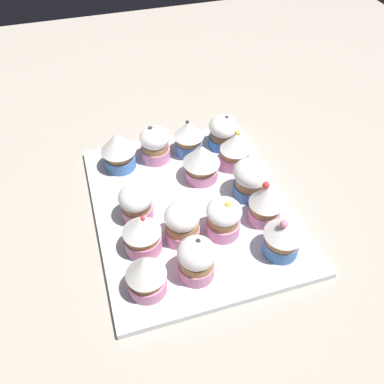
{
  "coord_description": "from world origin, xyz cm",
  "views": [
    {
      "loc": [
        14.05,
        45.76,
        52.94
      ],
      "look_at": [
        0.0,
        0.0,
        4.2
      ],
      "focal_mm": 37.7,
      "sensor_mm": 36.0,
      "label": 1
    }
  ],
  "objects_px": {
    "baking_tray": "(192,206)",
    "cupcake_1": "(189,137)",
    "cupcake_7": "(137,203)",
    "cupcake_6": "(251,178)",
    "cupcake_0": "(223,132)",
    "cupcake_12": "(283,236)",
    "cupcake_3": "(118,150)",
    "cupcake_14": "(146,274)",
    "cupcake_2": "(155,144)",
    "cupcake_11": "(142,234)",
    "cupcake_9": "(224,218)",
    "cupcake_10": "(182,223)",
    "cupcake_8": "(266,202)",
    "cupcake_4": "(235,150)",
    "cupcake_13": "(197,259)",
    "cupcake_5": "(202,161)"
  },
  "relations": [
    {
      "from": "cupcake_8",
      "to": "cupcake_4",
      "type": "bearing_deg",
      "value": -90.67
    },
    {
      "from": "cupcake_8",
      "to": "cupcake_13",
      "type": "height_order",
      "value": "cupcake_8"
    },
    {
      "from": "cupcake_0",
      "to": "cupcake_7",
      "type": "height_order",
      "value": "cupcake_0"
    },
    {
      "from": "cupcake_3",
      "to": "cupcake_6",
      "type": "distance_m",
      "value": 0.25
    },
    {
      "from": "cupcake_2",
      "to": "cupcake_8",
      "type": "distance_m",
      "value": 0.25
    },
    {
      "from": "cupcake_8",
      "to": "cupcake_14",
      "type": "relative_size",
      "value": 1.07
    },
    {
      "from": "cupcake_12",
      "to": "cupcake_6",
      "type": "bearing_deg",
      "value": -91.64
    },
    {
      "from": "baking_tray",
      "to": "cupcake_1",
      "type": "relative_size",
      "value": 5.44
    },
    {
      "from": "cupcake_2",
      "to": "baking_tray",
      "type": "bearing_deg",
      "value": 102.68
    },
    {
      "from": "cupcake_0",
      "to": "cupcake_8",
      "type": "height_order",
      "value": "cupcake_8"
    },
    {
      "from": "cupcake_10",
      "to": "cupcake_9",
      "type": "bearing_deg",
      "value": 173.21
    },
    {
      "from": "cupcake_0",
      "to": "cupcake_12",
      "type": "distance_m",
      "value": 0.27
    },
    {
      "from": "cupcake_11",
      "to": "cupcake_1",
      "type": "bearing_deg",
      "value": -123.74
    },
    {
      "from": "cupcake_2",
      "to": "cupcake_8",
      "type": "xyz_separation_m",
      "value": [
        -0.14,
        0.21,
        0.0
      ]
    },
    {
      "from": "cupcake_3",
      "to": "cupcake_11",
      "type": "relative_size",
      "value": 1.09
    },
    {
      "from": "cupcake_2",
      "to": "cupcake_4",
      "type": "distance_m",
      "value": 0.15
    },
    {
      "from": "cupcake_11",
      "to": "cupcake_13",
      "type": "bearing_deg",
      "value": 132.81
    },
    {
      "from": "cupcake_0",
      "to": "cupcake_1",
      "type": "height_order",
      "value": "cupcake_1"
    },
    {
      "from": "cupcake_4",
      "to": "cupcake_14",
      "type": "relative_size",
      "value": 1.02
    },
    {
      "from": "cupcake_12",
      "to": "cupcake_8",
      "type": "bearing_deg",
      "value": -92.64
    },
    {
      "from": "cupcake_10",
      "to": "cupcake_7",
      "type": "bearing_deg",
      "value": -47.22
    },
    {
      "from": "cupcake_6",
      "to": "cupcake_13",
      "type": "relative_size",
      "value": 0.96
    },
    {
      "from": "cupcake_1",
      "to": "cupcake_14",
      "type": "relative_size",
      "value": 0.98
    },
    {
      "from": "baking_tray",
      "to": "cupcake_3",
      "type": "height_order",
      "value": "cupcake_3"
    },
    {
      "from": "cupcake_7",
      "to": "cupcake_13",
      "type": "relative_size",
      "value": 0.88
    },
    {
      "from": "cupcake_2",
      "to": "cupcake_14",
      "type": "bearing_deg",
      "value": 74.26
    },
    {
      "from": "cupcake_1",
      "to": "cupcake_0",
      "type": "bearing_deg",
      "value": -178.85
    },
    {
      "from": "cupcake_9",
      "to": "cupcake_13",
      "type": "height_order",
      "value": "cupcake_13"
    },
    {
      "from": "cupcake_0",
      "to": "cupcake_9",
      "type": "xyz_separation_m",
      "value": [
        0.08,
        0.21,
        0.0
      ]
    },
    {
      "from": "baking_tray",
      "to": "cupcake_3",
      "type": "relative_size",
      "value": 5.21
    },
    {
      "from": "cupcake_0",
      "to": "cupcake_5",
      "type": "xyz_separation_m",
      "value": [
        0.07,
        0.08,
        0.01
      ]
    },
    {
      "from": "cupcake_8",
      "to": "cupcake_10",
      "type": "bearing_deg",
      "value": -0.57
    },
    {
      "from": "baking_tray",
      "to": "cupcake_14",
      "type": "bearing_deg",
      "value": 52.07
    },
    {
      "from": "cupcake_4",
      "to": "cupcake_13",
      "type": "xyz_separation_m",
      "value": [
        0.14,
        0.21,
        0.0
      ]
    },
    {
      "from": "cupcake_2",
      "to": "cupcake_4",
      "type": "xyz_separation_m",
      "value": [
        -0.14,
        0.06,
        0.0
      ]
    },
    {
      "from": "cupcake_7",
      "to": "cupcake_2",
      "type": "bearing_deg",
      "value": -114.61
    },
    {
      "from": "baking_tray",
      "to": "cupcake_12",
      "type": "relative_size",
      "value": 5.3
    },
    {
      "from": "cupcake_7",
      "to": "cupcake_6",
      "type": "bearing_deg",
      "value": 178.95
    },
    {
      "from": "cupcake_9",
      "to": "cupcake_10",
      "type": "xyz_separation_m",
      "value": [
        0.07,
        -0.01,
        0.0
      ]
    },
    {
      "from": "baking_tray",
      "to": "cupcake_1",
      "type": "xyz_separation_m",
      "value": [
        -0.04,
        -0.14,
        0.04
      ]
    },
    {
      "from": "cupcake_14",
      "to": "cupcake_12",
      "type": "bearing_deg",
      "value": -178.67
    },
    {
      "from": "baking_tray",
      "to": "cupcake_10",
      "type": "distance_m",
      "value": 0.09
    },
    {
      "from": "cupcake_6",
      "to": "cupcake_4",
      "type": "bearing_deg",
      "value": -90.8
    },
    {
      "from": "cupcake_4",
      "to": "cupcake_5",
      "type": "xyz_separation_m",
      "value": [
        0.07,
        0.01,
        0.0
      ]
    },
    {
      "from": "cupcake_10",
      "to": "baking_tray",
      "type": "bearing_deg",
      "value": -118.83
    },
    {
      "from": "baking_tray",
      "to": "cupcake_5",
      "type": "height_order",
      "value": "cupcake_5"
    },
    {
      "from": "cupcake_6",
      "to": "cupcake_11",
      "type": "distance_m",
      "value": 0.22
    },
    {
      "from": "cupcake_3",
      "to": "baking_tray",
      "type": "bearing_deg",
      "value": 126.94
    },
    {
      "from": "cupcake_9",
      "to": "cupcake_10",
      "type": "relative_size",
      "value": 1.0
    },
    {
      "from": "cupcake_2",
      "to": "cupcake_11",
      "type": "relative_size",
      "value": 1.04
    }
  ]
}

